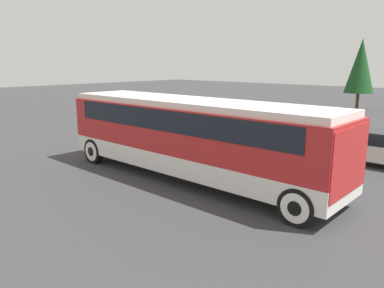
% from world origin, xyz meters
% --- Properties ---
extents(ground_plane, '(120.00, 120.00, 0.00)m').
position_xyz_m(ground_plane, '(0.00, 0.00, 0.00)').
color(ground_plane, '#38383A').
extents(tour_bus, '(11.28, 2.65, 2.93)m').
position_xyz_m(tour_bus, '(0.10, 0.00, 1.78)').
color(tour_bus, silver).
rests_on(tour_bus, ground_plane).
extents(parked_car_near, '(4.69, 1.84, 1.43)m').
position_xyz_m(parked_car_near, '(3.84, 6.76, 0.72)').
color(parked_car_near, silver).
rests_on(parked_car_near, ground_plane).
extents(parked_car_mid, '(4.47, 1.90, 1.29)m').
position_xyz_m(parked_car_mid, '(-5.05, 5.18, 0.66)').
color(parked_car_mid, navy).
rests_on(parked_car_mid, ground_plane).
extents(tree_left, '(2.55, 2.55, 6.35)m').
position_xyz_m(tree_left, '(-3.01, 25.87, 3.93)').
color(tree_left, brown).
rests_on(tree_left, ground_plane).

